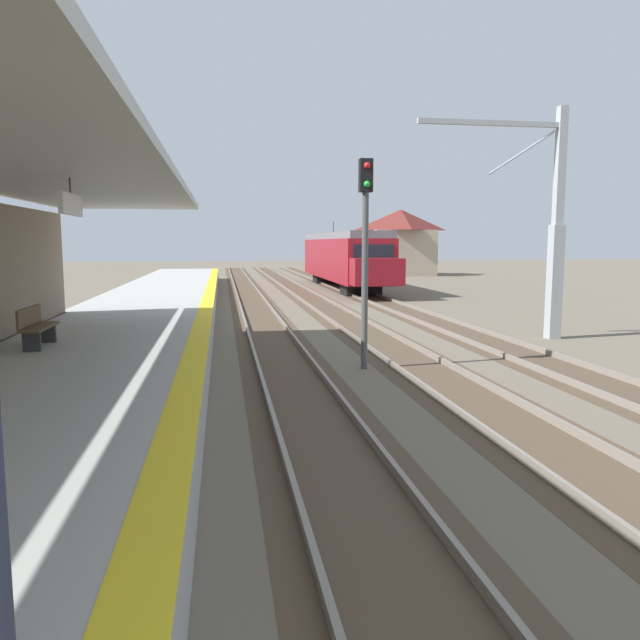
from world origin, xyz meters
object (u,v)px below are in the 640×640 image
at_px(catenary_pylon_far_side, 548,229).
at_px(platform_bench, 36,325).
at_px(approaching_train, 343,257).
at_px(rail_signal_post, 365,242).
at_px(distant_trackside_house, 400,241).

relative_size(catenary_pylon_far_side, platform_bench, 4.69).
relative_size(approaching_train, rail_signal_post, 3.77).
bearing_deg(catenary_pylon_far_side, platform_bench, -162.23).
distance_m(catenary_pylon_far_side, platform_bench, 15.47).
bearing_deg(rail_signal_post, catenary_pylon_far_side, 28.77).
height_order(approaching_train, platform_bench, approaching_train).
distance_m(approaching_train, catenary_pylon_far_side, 23.53).
bearing_deg(catenary_pylon_far_side, rail_signal_post, -151.23).
distance_m(approaching_train, rail_signal_post, 27.69).
xyz_separation_m(platform_bench, distant_trackside_house, (21.38, 44.58, 1.96)).
relative_size(approaching_train, platform_bench, 12.25).
bearing_deg(approaching_train, distant_trackside_house, 61.52).
bearing_deg(approaching_train, platform_bench, -113.88).
relative_size(rail_signal_post, platform_bench, 3.25).
distance_m(rail_signal_post, catenary_pylon_far_side, 8.02).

